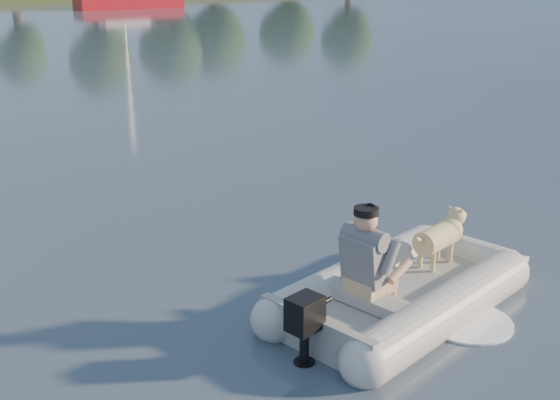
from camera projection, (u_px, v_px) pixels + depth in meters
water at (393, 335)px, 7.20m from camera, size 160.00×160.00×0.00m
dinghy at (408, 254)px, 7.67m from camera, size 5.43×4.41×1.41m
man at (366, 256)px, 7.16m from camera, size 0.86×0.78×1.10m
dog at (436, 242)px, 8.18m from camera, size 1.00×0.53×0.63m
outboard_motor at (305, 333)px, 6.62m from camera, size 0.47×0.38×0.80m
sailboat at (128, 2)px, 52.39m from camera, size 7.94×2.58×10.83m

